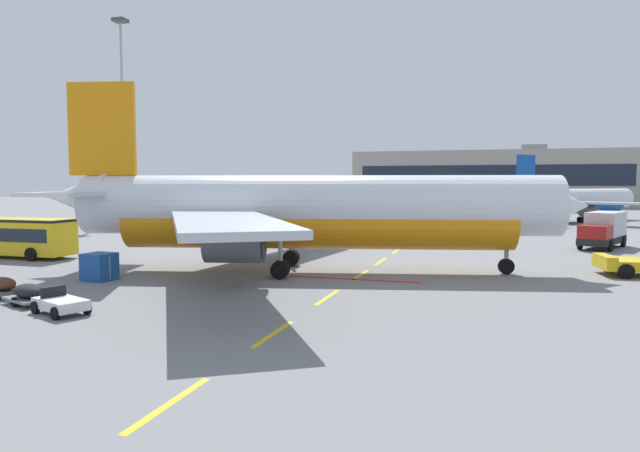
% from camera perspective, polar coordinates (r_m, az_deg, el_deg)
% --- Properties ---
extents(apron_paint_markings, '(8.00, 93.62, 0.01)m').
position_cam_1_polar(apron_paint_markings, '(48.68, 7.53, -2.47)').
color(apron_paint_markings, yellow).
rests_on(apron_paint_markings, ground).
extents(airliner_foreground, '(34.55, 33.75, 12.20)m').
position_cam_1_polar(airliner_foreground, '(36.73, -1.20, 1.53)').
color(airliner_foreground, silver).
rests_on(airliner_foreground, ground).
extents(airliner_mid_left, '(22.32, 23.22, 9.50)m').
position_cam_1_polar(airliner_mid_left, '(92.14, 23.86, 2.31)').
color(airliner_mid_left, silver).
rests_on(airliner_mid_left, ground).
extents(apron_shuttle_bus, '(12.04, 3.08, 3.00)m').
position_cam_1_polar(apron_shuttle_bus, '(50.80, -28.95, -0.72)').
color(apron_shuttle_bus, yellow).
rests_on(apron_shuttle_bus, ground).
extents(catering_truck, '(7.39, 4.30, 3.14)m').
position_cam_1_polar(catering_truck, '(58.93, 1.80, 0.35)').
color(catering_truck, black).
rests_on(catering_truck, ground).
extents(ground_power_truck, '(4.92, 7.38, 3.14)m').
position_cam_1_polar(ground_power_truck, '(56.22, 26.24, -0.29)').
color(ground_power_truck, black).
rests_on(ground_power_truck, ground).
extents(baggage_train, '(8.51, 4.63, 1.14)m').
position_cam_1_polar(baggage_train, '(30.50, -26.86, -5.99)').
color(baggage_train, silver).
rests_on(baggage_train, ground).
extents(uld_cargo_container, '(1.76, 1.73, 1.60)m').
position_cam_1_polar(uld_cargo_container, '(36.29, -21.00, -3.79)').
color(uld_cargo_container, '#194C9E').
rests_on(uld_cargo_container, ground).
extents(apron_light_mast_near, '(1.80, 1.80, 29.25)m').
position_cam_1_polar(apron_light_mast_near, '(90.30, -18.99, 11.81)').
color(apron_light_mast_near, slate).
rests_on(apron_light_mast_near, ground).
extents(terminal_satellite, '(67.29, 22.54, 15.09)m').
position_cam_1_polar(terminal_satellite, '(153.71, 16.56, 4.54)').
color(terminal_satellite, '#9E998E').
rests_on(terminal_satellite, ground).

